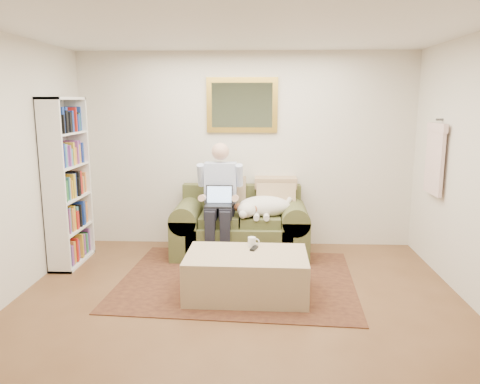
# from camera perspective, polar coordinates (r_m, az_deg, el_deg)

# --- Properties ---
(room_shell) EXTENTS (4.51, 5.00, 2.61)m
(room_shell) POSITION_cam_1_polar(r_m,az_deg,el_deg) (4.20, -0.29, 2.08)
(room_shell) COLOR brown
(room_shell) RESTS_ON ground
(rug) EXTENTS (2.67, 2.19, 0.01)m
(rug) POSITION_cam_1_polar(r_m,az_deg,el_deg) (5.29, -0.33, -10.59)
(rug) COLOR #331914
(rug) RESTS_ON room_shell
(sofa) EXTENTS (1.71, 0.87, 1.03)m
(sofa) POSITION_cam_1_polar(r_m,az_deg,el_deg) (6.06, 0.07, -4.84)
(sofa) COLOR brown
(sofa) RESTS_ON room_shell
(seated_man) EXTENTS (0.56, 0.81, 1.44)m
(seated_man) POSITION_cam_1_polar(r_m,az_deg,el_deg) (5.83, -2.52, -1.21)
(seated_man) COLOR #8C9ED8
(seated_man) RESTS_ON sofa
(laptop) EXTENTS (0.33, 0.26, 0.24)m
(laptop) POSITION_cam_1_polar(r_m,az_deg,el_deg) (5.75, -2.58, -1.01)
(laptop) COLOR black
(laptop) RESTS_ON seated_man
(sleeping_dog) EXTENTS (0.70, 0.44, 0.26)m
(sleeping_dog) POSITION_cam_1_polar(r_m,az_deg,el_deg) (5.89, 3.02, -1.74)
(sleeping_dog) COLOR white
(sleeping_dog) RESTS_ON sofa
(ottoman) EXTENTS (1.23, 0.80, 0.44)m
(ottoman) POSITION_cam_1_polar(r_m,az_deg,el_deg) (4.82, 0.80, -10.03)
(ottoman) COLOR tan
(ottoman) RESTS_ON room_shell
(coffee_mug) EXTENTS (0.08, 0.08, 0.10)m
(coffee_mug) POSITION_cam_1_polar(r_m,az_deg,el_deg) (4.97, 1.45, -6.08)
(coffee_mug) COLOR white
(coffee_mug) RESTS_ON ottoman
(tv_remote) EXTENTS (0.09, 0.16, 0.02)m
(tv_remote) POSITION_cam_1_polar(r_m,az_deg,el_deg) (4.89, 1.72, -6.87)
(tv_remote) COLOR black
(tv_remote) RESTS_ON ottoman
(bookshelf) EXTENTS (0.28, 0.80, 2.00)m
(bookshelf) POSITION_cam_1_polar(r_m,az_deg,el_deg) (5.94, -20.32, 1.11)
(bookshelf) COLOR white
(bookshelf) RESTS_ON room_shell
(wall_mirror) EXTENTS (0.94, 0.04, 0.72)m
(wall_mirror) POSITION_cam_1_polar(r_m,az_deg,el_deg) (6.27, 0.25, 10.54)
(wall_mirror) COLOR gold
(wall_mirror) RESTS_ON room_shell
(hanging_shirt) EXTENTS (0.06, 0.52, 0.90)m
(hanging_shirt) POSITION_cam_1_polar(r_m,az_deg,el_deg) (5.78, 22.68, 4.18)
(hanging_shirt) COLOR #F5D0CA
(hanging_shirt) RESTS_ON room_shell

